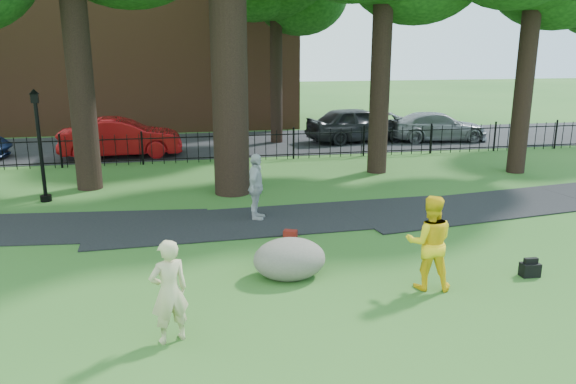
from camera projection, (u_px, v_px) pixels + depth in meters
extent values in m
plane|color=#295C20|center=(268.00, 282.00, 11.08)|extent=(120.00, 120.00, 0.00)
cube|color=black|center=(281.00, 220.00, 14.97)|extent=(36.07, 3.85, 0.03)
cube|color=black|center=(214.00, 145.00, 26.26)|extent=(80.00, 7.00, 0.02)
cube|color=black|center=(220.00, 136.00, 22.21)|extent=(44.00, 0.04, 0.04)
cube|color=black|center=(220.00, 157.00, 22.42)|extent=(44.00, 0.04, 0.04)
cube|color=brown|center=(129.00, 18.00, 31.58)|extent=(18.00, 8.00, 12.00)
cylinder|color=black|center=(228.00, 20.00, 16.38)|extent=(1.10, 1.10, 10.50)
cylinder|color=black|center=(77.00, 44.00, 17.15)|extent=(0.80, 0.80, 9.10)
cylinder|color=black|center=(381.00, 55.00, 19.57)|extent=(0.70, 0.70, 8.40)
cylinder|color=black|center=(527.00, 60.00, 19.60)|extent=(0.64, 0.64, 8.05)
imported|color=#CABF8B|center=(169.00, 291.00, 8.68)|extent=(0.72, 0.60, 1.69)
imported|color=yellow|center=(429.00, 242.00, 10.61)|extent=(1.05, 0.92, 1.84)
imported|color=#B2B2B7|center=(256.00, 187.00, 14.80)|extent=(0.76, 1.13, 1.79)
ellipsoid|color=#626051|center=(289.00, 256.00, 11.26)|extent=(1.73, 1.49, 0.86)
cylinder|color=black|center=(41.00, 153.00, 16.42)|extent=(0.11, 0.11, 2.93)
cylinder|color=black|center=(46.00, 198.00, 16.77)|extent=(0.33, 0.33, 0.18)
cube|color=black|center=(35.00, 98.00, 16.01)|extent=(0.22, 0.22, 0.27)
cone|color=black|center=(34.00, 91.00, 15.97)|extent=(0.29, 0.29, 0.15)
cube|color=black|center=(530.00, 270.00, 11.33)|extent=(0.38, 0.25, 0.28)
cube|color=maroon|center=(290.00, 235.00, 13.51)|extent=(0.37, 0.31, 0.22)
imported|color=#980B0E|center=(121.00, 138.00, 23.21)|extent=(4.94, 1.88, 1.61)
imported|color=black|center=(358.00, 124.00, 26.85)|extent=(5.15, 2.66, 1.68)
imported|color=gray|center=(438.00, 127.00, 27.12)|extent=(4.91, 2.39, 1.37)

